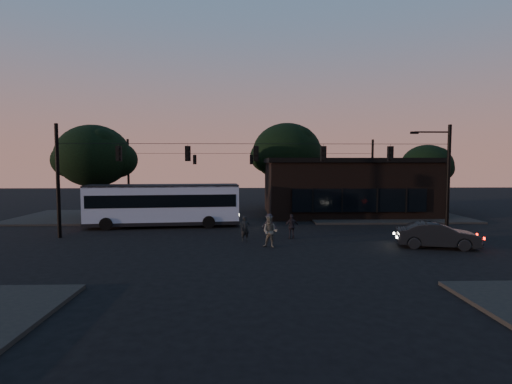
{
  "coord_description": "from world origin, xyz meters",
  "views": [
    {
      "loc": [
        -0.82,
        -22.5,
        4.83
      ],
      "look_at": [
        0.0,
        4.0,
        3.0
      ],
      "focal_mm": 28.0,
      "sensor_mm": 36.0,
      "label": 1
    }
  ],
  "objects_px": {
    "pedestrian_c": "(292,227)",
    "pedestrian_d": "(269,225)",
    "pedestrian_b": "(270,232)",
    "car": "(437,235)",
    "bus": "(164,203)",
    "pedestrian_a": "(245,229)",
    "building": "(345,186)"
  },
  "relations": [
    {
      "from": "car",
      "to": "pedestrian_d",
      "type": "relative_size",
      "value": 2.96
    },
    {
      "from": "bus",
      "to": "pedestrian_c",
      "type": "bearing_deg",
      "value": -35.51
    },
    {
      "from": "pedestrian_b",
      "to": "pedestrian_c",
      "type": "height_order",
      "value": "pedestrian_b"
    },
    {
      "from": "pedestrian_a",
      "to": "pedestrian_d",
      "type": "height_order",
      "value": "pedestrian_a"
    },
    {
      "from": "pedestrian_b",
      "to": "pedestrian_c",
      "type": "distance_m",
      "value": 3.12
    },
    {
      "from": "pedestrian_b",
      "to": "car",
      "type": "bearing_deg",
      "value": 16.26
    },
    {
      "from": "car",
      "to": "pedestrian_a",
      "type": "distance_m",
      "value": 11.37
    },
    {
      "from": "pedestrian_c",
      "to": "pedestrian_d",
      "type": "distance_m",
      "value": 1.7
    },
    {
      "from": "pedestrian_a",
      "to": "building",
      "type": "bearing_deg",
      "value": 35.82
    },
    {
      "from": "car",
      "to": "bus",
      "type": "bearing_deg",
      "value": 77.84
    },
    {
      "from": "building",
      "to": "bus",
      "type": "relative_size",
      "value": 1.3
    },
    {
      "from": "building",
      "to": "pedestrian_d",
      "type": "relative_size",
      "value": 10.14
    },
    {
      "from": "bus",
      "to": "pedestrian_d",
      "type": "bearing_deg",
      "value": -34.61
    },
    {
      "from": "car",
      "to": "pedestrian_b",
      "type": "bearing_deg",
      "value": 101.14
    },
    {
      "from": "pedestrian_a",
      "to": "pedestrian_b",
      "type": "relative_size",
      "value": 0.86
    },
    {
      "from": "car",
      "to": "pedestrian_c",
      "type": "distance_m",
      "value": 8.66
    },
    {
      "from": "building",
      "to": "pedestrian_c",
      "type": "height_order",
      "value": "building"
    },
    {
      "from": "building",
      "to": "bus",
      "type": "bearing_deg",
      "value": -155.08
    },
    {
      "from": "pedestrian_d",
      "to": "pedestrian_a",
      "type": "bearing_deg",
      "value": 59.88
    },
    {
      "from": "building",
      "to": "pedestrian_c",
      "type": "xyz_separation_m",
      "value": [
        -6.69,
        -12.82,
        -1.91
      ]
    },
    {
      "from": "pedestrian_c",
      "to": "pedestrian_d",
      "type": "height_order",
      "value": "pedestrian_c"
    },
    {
      "from": "pedestrian_c",
      "to": "pedestrian_d",
      "type": "xyz_separation_m",
      "value": [
        -1.4,
        0.97,
        -0.04
      ]
    },
    {
      "from": "car",
      "to": "pedestrian_d",
      "type": "height_order",
      "value": "pedestrian_d"
    },
    {
      "from": "bus",
      "to": "car",
      "type": "distance_m",
      "value": 19.42
    },
    {
      "from": "pedestrian_d",
      "to": "pedestrian_c",
      "type": "bearing_deg",
      "value": 159.4
    },
    {
      "from": "building",
      "to": "bus",
      "type": "distance_m",
      "value": 17.71
    },
    {
      "from": "bus",
      "to": "pedestrian_a",
      "type": "height_order",
      "value": "bus"
    },
    {
      "from": "bus",
      "to": "car",
      "type": "xyz_separation_m",
      "value": [
        17.43,
        -8.49,
        -1.1
      ]
    },
    {
      "from": "pedestrian_b",
      "to": "pedestrian_c",
      "type": "relative_size",
      "value": 1.15
    },
    {
      "from": "pedestrian_c",
      "to": "building",
      "type": "bearing_deg",
      "value": -119.38
    },
    {
      "from": "car",
      "to": "pedestrian_d",
      "type": "bearing_deg",
      "value": 80.44
    },
    {
      "from": "car",
      "to": "pedestrian_b",
      "type": "xyz_separation_m",
      "value": [
        -9.67,
        0.45,
        0.18
      ]
    }
  ]
}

